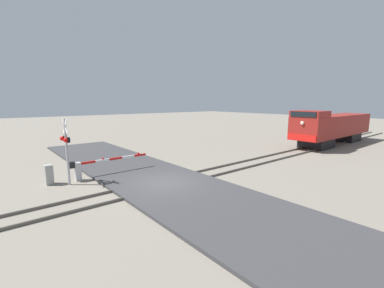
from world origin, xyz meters
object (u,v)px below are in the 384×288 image
Objects in this scene: crossing_signal at (66,144)px; crossing_gate at (88,167)px; locomotive at (332,127)px; utility_cabinet at (49,175)px.

crossing_gate is at bearing 112.41° from crossing_signal.
locomotive reaches higher than crossing_gate.
crossing_gate reaches higher than utility_cabinet.
crossing_signal is 0.74× the size of crossing_gate.
crossing_signal is at bearing -67.59° from crossing_gate.
utility_cabinet is at bearing -133.45° from crossing_signal.
crossing_signal is (-3.63, -27.66, 0.44)m from locomotive.
crossing_signal reaches higher than utility_cabinet.
locomotive is 28.94m from utility_cabinet.
utility_cabinet is at bearing -97.69° from crossing_gate.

